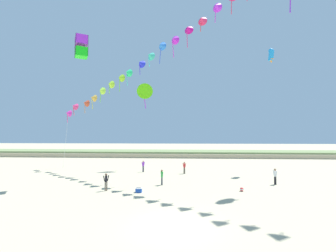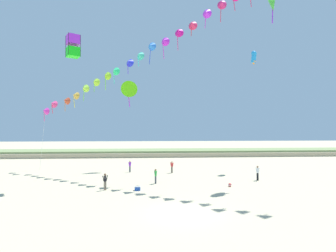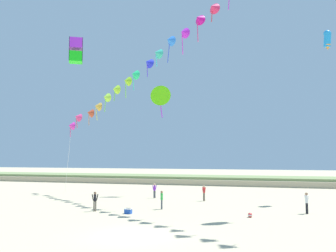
{
  "view_description": "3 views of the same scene",
  "coord_description": "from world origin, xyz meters",
  "px_view_note": "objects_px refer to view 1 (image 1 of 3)",
  "views": [
    {
      "loc": [
        0.61,
        -13.6,
        5.44
      ],
      "look_at": [
        -1.14,
        13.48,
        6.47
      ],
      "focal_mm": 24.0,
      "sensor_mm": 36.0,
      "label": 1
    },
    {
      "loc": [
        -2.38,
        -18.97,
        6.08
      ],
      "look_at": [
        -0.23,
        10.53,
        6.5
      ],
      "focal_mm": 28.0,
      "sensor_mm": 36.0,
      "label": 2
    },
    {
      "loc": [
        8.22,
        -20.17,
        4.63
      ],
      "look_at": [
        -0.25,
        8.04,
        7.25
      ],
      "focal_mm": 38.0,
      "sensor_mm": 36.0,
      "label": 3
    }
  ],
  "objects_px": {
    "beach_cooler": "(139,190)",
    "beach_ball": "(242,189)",
    "person_far_left": "(275,175)",
    "large_kite_outer_drift": "(81,47)",
    "person_far_right": "(106,181)",
    "large_kite_high_solo": "(271,55)",
    "person_near_left": "(162,176)",
    "person_mid_center": "(184,167)",
    "person_near_right": "(143,165)",
    "large_kite_mid_trail": "(145,92)"
  },
  "relations": [
    {
      "from": "person_mid_center",
      "to": "large_kite_outer_drift",
      "type": "distance_m",
      "value": 19.87
    },
    {
      "from": "person_near_left",
      "to": "person_far_right",
      "type": "distance_m",
      "value": 5.88
    },
    {
      "from": "person_near_left",
      "to": "person_far_right",
      "type": "bearing_deg",
      "value": -151.25
    },
    {
      "from": "large_kite_outer_drift",
      "to": "person_far_left",
      "type": "bearing_deg",
      "value": 1.98
    },
    {
      "from": "person_near_left",
      "to": "large_kite_high_solo",
      "type": "distance_m",
      "value": 24.9
    },
    {
      "from": "large_kite_outer_drift",
      "to": "person_near_right",
      "type": "bearing_deg",
      "value": 53.77
    },
    {
      "from": "person_far_left",
      "to": "large_kite_outer_drift",
      "type": "bearing_deg",
      "value": -178.02
    },
    {
      "from": "person_near_left",
      "to": "person_mid_center",
      "type": "height_order",
      "value": "person_mid_center"
    },
    {
      "from": "person_near_right",
      "to": "beach_cooler",
      "type": "distance_m",
      "value": 11.47
    },
    {
      "from": "person_far_left",
      "to": "person_far_right",
      "type": "relative_size",
      "value": 1.03
    },
    {
      "from": "person_near_right",
      "to": "large_kite_outer_drift",
      "type": "distance_m",
      "value": 17.48
    },
    {
      "from": "large_kite_high_solo",
      "to": "person_near_left",
      "type": "bearing_deg",
      "value": -146.98
    },
    {
      "from": "person_far_right",
      "to": "person_mid_center",
      "type": "bearing_deg",
      "value": 52.56
    },
    {
      "from": "person_far_right",
      "to": "large_kite_high_solo",
      "type": "height_order",
      "value": "large_kite_high_solo"
    },
    {
      "from": "person_near_right",
      "to": "beach_ball",
      "type": "relative_size",
      "value": 4.61
    },
    {
      "from": "person_near_right",
      "to": "person_mid_center",
      "type": "relative_size",
      "value": 1.0
    },
    {
      "from": "person_far_right",
      "to": "large_kite_mid_trail",
      "type": "bearing_deg",
      "value": 85.18
    },
    {
      "from": "person_near_left",
      "to": "person_mid_center",
      "type": "bearing_deg",
      "value": 70.89
    },
    {
      "from": "person_mid_center",
      "to": "large_kite_mid_trail",
      "type": "distance_m",
      "value": 13.96
    },
    {
      "from": "person_near_right",
      "to": "person_far_right",
      "type": "relative_size",
      "value": 0.99
    },
    {
      "from": "large_kite_outer_drift",
      "to": "beach_cooler",
      "type": "bearing_deg",
      "value": -25.0
    },
    {
      "from": "person_near_right",
      "to": "large_kite_high_solo",
      "type": "bearing_deg",
      "value": 6.04
    },
    {
      "from": "large_kite_mid_trail",
      "to": "large_kite_high_solo",
      "type": "xyz_separation_m",
      "value": [
        19.56,
        -1.74,
        5.02
      ]
    },
    {
      "from": "beach_ball",
      "to": "person_near_left",
      "type": "bearing_deg",
      "value": 164.75
    },
    {
      "from": "person_far_right",
      "to": "person_near_right",
      "type": "bearing_deg",
      "value": 81.25
    },
    {
      "from": "person_far_left",
      "to": "large_kite_outer_drift",
      "type": "xyz_separation_m",
      "value": [
        -21.53,
        -0.75,
        14.44
      ]
    },
    {
      "from": "large_kite_outer_drift",
      "to": "beach_ball",
      "type": "bearing_deg",
      "value": -7.95
    },
    {
      "from": "large_kite_outer_drift",
      "to": "beach_ball",
      "type": "xyz_separation_m",
      "value": [
        17.14,
        -2.39,
        -15.27
      ]
    },
    {
      "from": "person_far_right",
      "to": "beach_cooler",
      "type": "xyz_separation_m",
      "value": [
        3.27,
        -0.36,
        -0.76
      ]
    },
    {
      "from": "large_kite_outer_drift",
      "to": "beach_ball",
      "type": "relative_size",
      "value": 6.74
    },
    {
      "from": "person_far_left",
      "to": "large_kite_high_solo",
      "type": "height_order",
      "value": "large_kite_high_solo"
    },
    {
      "from": "large_kite_mid_trail",
      "to": "beach_ball",
      "type": "bearing_deg",
      "value": -49.99
    },
    {
      "from": "large_kite_high_solo",
      "to": "beach_cooler",
      "type": "relative_size",
      "value": 3.85
    },
    {
      "from": "person_near_left",
      "to": "large_kite_mid_trail",
      "type": "bearing_deg",
      "value": 108.2
    },
    {
      "from": "large_kite_high_solo",
      "to": "large_kite_mid_trail",
      "type": "bearing_deg",
      "value": 174.91
    },
    {
      "from": "person_mid_center",
      "to": "large_kite_outer_drift",
      "type": "bearing_deg",
      "value": -149.57
    },
    {
      "from": "person_mid_center",
      "to": "beach_cooler",
      "type": "distance_m",
      "value": 11.23
    },
    {
      "from": "person_near_right",
      "to": "large_kite_outer_drift",
      "type": "relative_size",
      "value": 0.68
    },
    {
      "from": "large_kite_outer_drift",
      "to": "beach_cooler",
      "type": "relative_size",
      "value": 4.23
    },
    {
      "from": "person_near_left",
      "to": "person_near_right",
      "type": "bearing_deg",
      "value": 113.08
    },
    {
      "from": "person_mid_center",
      "to": "person_far_right",
      "type": "height_order",
      "value": "person_far_right"
    },
    {
      "from": "person_far_left",
      "to": "large_kite_outer_drift",
      "type": "relative_size",
      "value": 0.71
    },
    {
      "from": "person_far_right",
      "to": "large_kite_high_solo",
      "type": "relative_size",
      "value": 0.76
    },
    {
      "from": "beach_cooler",
      "to": "beach_ball",
      "type": "height_order",
      "value": "beach_cooler"
    },
    {
      "from": "person_mid_center",
      "to": "large_kite_outer_drift",
      "type": "xyz_separation_m",
      "value": [
        -11.73,
        -6.89,
        14.48
      ]
    },
    {
      "from": "person_far_left",
      "to": "large_kite_outer_drift",
      "type": "distance_m",
      "value": 25.93
    },
    {
      "from": "large_kite_high_solo",
      "to": "beach_cooler",
      "type": "bearing_deg",
      "value": -142.7
    },
    {
      "from": "large_kite_mid_trail",
      "to": "person_near_left",
      "type": "bearing_deg",
      "value": -71.8
    },
    {
      "from": "person_far_right",
      "to": "beach_cooler",
      "type": "relative_size",
      "value": 2.92
    },
    {
      "from": "person_far_left",
      "to": "large_kite_mid_trail",
      "type": "height_order",
      "value": "large_kite_mid_trail"
    }
  ]
}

